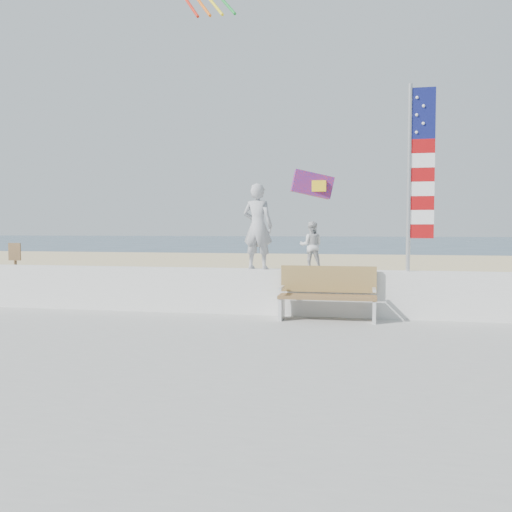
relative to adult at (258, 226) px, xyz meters
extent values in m
plane|color=#2A4154|center=(-0.20, -2.00, -1.93)|extent=(220.00, 220.00, 0.00)
cube|color=#CBB887|center=(-0.20, 7.00, -1.89)|extent=(90.00, 40.00, 0.08)
cube|color=#A0A09B|center=(-0.20, -6.00, -1.80)|extent=(50.00, 12.40, 0.10)
cube|color=silver|center=(-0.20, 0.00, -1.30)|extent=(30.00, 0.35, 0.90)
imported|color=#A3A4A9|center=(0.00, 0.00, 0.00)|extent=(0.69, 0.53, 1.70)
imported|color=silver|center=(1.07, 0.00, -0.37)|extent=(0.49, 0.40, 0.95)
cube|color=brown|center=(1.42, -0.55, -1.31)|extent=(1.80, 0.50, 0.06)
cube|color=olive|center=(1.42, -0.28, -1.00)|extent=(1.80, 0.05, 0.50)
cube|color=white|center=(0.57, -0.55, -1.55)|extent=(0.06, 0.50, 0.40)
cube|color=white|center=(0.57, -0.60, -1.15)|extent=(0.06, 0.45, 0.05)
cube|color=white|center=(2.27, -0.55, -1.55)|extent=(0.06, 0.50, 0.40)
cube|color=white|center=(2.27, -0.60, -1.15)|extent=(0.06, 0.45, 0.05)
cylinder|color=silver|center=(2.90, 0.00, 0.90)|extent=(0.08, 0.08, 3.50)
cube|color=#0F1451|center=(3.14, 0.00, 2.10)|extent=(0.44, 0.02, 0.95)
cube|color=#9E0A0C|center=(3.14, 0.00, -0.09)|extent=(0.44, 0.02, 0.26)
cube|color=white|center=(3.14, 0.00, 0.17)|extent=(0.44, 0.02, 0.26)
cube|color=#9E0A0C|center=(3.14, 0.00, 0.44)|extent=(0.44, 0.02, 0.26)
cube|color=white|center=(3.14, 0.00, 0.70)|extent=(0.44, 0.02, 0.26)
cube|color=#9E0A0C|center=(3.14, 0.00, 0.97)|extent=(0.44, 0.02, 0.26)
cube|color=white|center=(3.14, 0.00, 1.23)|extent=(0.44, 0.02, 0.26)
cube|color=#9E0A0C|center=(3.14, 0.00, 1.49)|extent=(0.44, 0.02, 0.26)
sphere|color=white|center=(3.02, -0.02, 1.75)|extent=(0.06, 0.06, 0.06)
sphere|color=white|center=(3.14, -0.02, 1.91)|extent=(0.06, 0.06, 0.06)
sphere|color=white|center=(3.02, -0.02, 2.07)|extent=(0.06, 0.06, 0.06)
sphere|color=white|center=(3.14, -0.02, 2.23)|extent=(0.06, 0.06, 0.06)
sphere|color=white|center=(3.02, -0.02, 2.39)|extent=(0.06, 0.06, 0.06)
cube|color=red|center=(0.86, 2.47, 1.01)|extent=(1.07, 0.52, 0.71)
cube|color=yellow|center=(1.01, 2.47, 0.96)|extent=(0.37, 0.27, 0.26)
cylinder|color=brown|center=(-6.12, 1.01, -1.25)|extent=(0.07, 0.07, 1.20)
cube|color=olive|center=(-6.12, 0.99, -0.60)|extent=(0.32, 0.03, 0.42)
camera|label=1|loc=(2.04, -10.58, -0.02)|focal=38.00mm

